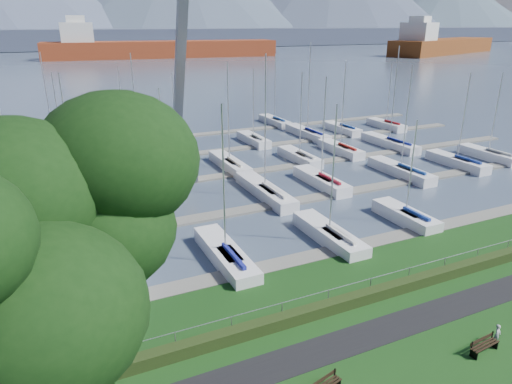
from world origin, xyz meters
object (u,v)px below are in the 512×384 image
bench_right (484,345)px  crane (181,125)px  person (498,332)px  tree (38,229)px

bench_right → crane: size_ratio=0.08×
bench_right → person: (1.32, 0.28, 0.16)m
tree → bench_right: bearing=-2.4°
person → crane: 35.39m
bench_right → person: bearing=7.4°
tree → person: bearing=-1.5°
tree → crane: bearing=68.2°
person → crane: size_ratio=0.05×
crane → person: bearing=-63.8°
person → tree: size_ratio=0.08×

